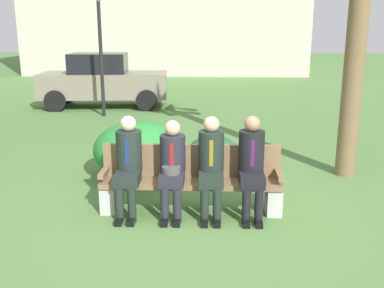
# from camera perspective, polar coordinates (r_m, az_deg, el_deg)

# --- Properties ---
(ground_plane) EXTENTS (80.00, 80.00, 0.00)m
(ground_plane) POSITION_cam_1_polar(r_m,az_deg,el_deg) (6.01, 0.12, -9.18)
(ground_plane) COLOR #50793C
(park_bench) EXTENTS (2.43, 0.44, 0.90)m
(park_bench) POSITION_cam_1_polar(r_m,az_deg,el_deg) (6.04, -0.12, -4.60)
(park_bench) COLOR brown
(park_bench) RESTS_ON ground
(seated_man_leftmost) EXTENTS (0.34, 0.72, 1.32)m
(seated_man_leftmost) POSITION_cam_1_polar(r_m,az_deg,el_deg) (5.91, -8.21, -2.12)
(seated_man_leftmost) COLOR #1E2823
(seated_man_leftmost) RESTS_ON ground
(seated_man_centerleft) EXTENTS (0.34, 0.72, 1.27)m
(seated_man_centerleft) POSITION_cam_1_polar(r_m,az_deg,el_deg) (5.83, -2.56, -2.53)
(seated_man_centerleft) COLOR #23232D
(seated_man_centerleft) RESTS_ON ground
(seated_man_centerright) EXTENTS (0.34, 0.72, 1.32)m
(seated_man_centerright) POSITION_cam_1_polar(r_m,az_deg,el_deg) (5.82, 2.48, -2.25)
(seated_man_centerright) COLOR #1E2823
(seated_man_centerright) RESTS_ON ground
(seated_man_rightmost) EXTENTS (0.34, 0.72, 1.33)m
(seated_man_rightmost) POSITION_cam_1_polar(r_m,az_deg,el_deg) (5.84, 7.69, -2.25)
(seated_man_rightmost) COLOR black
(seated_man_rightmost) RESTS_ON ground
(shrub_near_bench) EXTENTS (0.91, 0.83, 0.57)m
(shrub_near_bench) POSITION_cam_1_polar(r_m,az_deg,el_deg) (7.95, 2.78, -0.99)
(shrub_near_bench) COLOR #1F5635
(shrub_near_bench) RESTS_ON ground
(shrub_mid_lawn) EXTENTS (1.52, 1.40, 0.95)m
(shrub_mid_lawn) POSITION_cam_1_polar(r_m,az_deg,el_deg) (7.40, -6.79, -0.73)
(shrub_mid_lawn) COLOR #257B2F
(shrub_mid_lawn) RESTS_ON ground
(parked_car_near) EXTENTS (4.01, 1.95, 1.68)m
(parked_car_near) POSITION_cam_1_polar(r_m,az_deg,el_deg) (14.29, -11.37, 8.03)
(parked_car_near) COLOR slate
(parked_car_near) RESTS_ON ground
(street_lamp) EXTENTS (0.24, 0.24, 3.36)m
(street_lamp) POSITION_cam_1_polar(r_m,az_deg,el_deg) (12.67, -11.73, 12.80)
(street_lamp) COLOR black
(street_lamp) RESTS_ON ground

